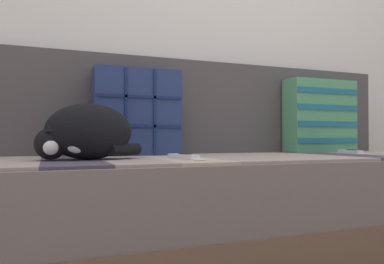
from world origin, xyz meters
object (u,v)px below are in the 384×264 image
at_px(throw_pillow_striped, 320,116).
at_px(game_remote_near, 351,152).
at_px(couch, 239,207).
at_px(sleeping_cat, 85,133).
at_px(throw_pillow_quilted, 137,112).
at_px(game_remote_far, 184,157).

height_order(throw_pillow_striped, game_remote_near, throw_pillow_striped).
xyz_separation_m(couch, sleeping_cat, (-0.65, -0.08, 0.31)).
height_order(throw_pillow_quilted, throw_pillow_striped, throw_pillow_striped).
bearing_deg(couch, game_remote_near, -2.83).
distance_m(sleeping_cat, game_remote_near, 1.26).
height_order(throw_pillow_quilted, game_remote_far, throw_pillow_quilted).
bearing_deg(game_remote_far, throw_pillow_striped, 22.24).
relative_size(throw_pillow_quilted, game_remote_near, 1.94).
distance_m(throw_pillow_quilted, game_remote_near, 1.05).
height_order(throw_pillow_striped, sleeping_cat, throw_pillow_striped).
distance_m(couch, throw_pillow_striped, 0.77).
height_order(couch, throw_pillow_quilted, throw_pillow_quilted).
distance_m(throw_pillow_quilted, throw_pillow_striped, 1.01).
relative_size(throw_pillow_quilted, game_remote_far, 1.83).
relative_size(couch, game_remote_near, 10.76).
height_order(throw_pillow_quilted, sleeping_cat, throw_pillow_quilted).
bearing_deg(throw_pillow_quilted, game_remote_near, -13.02).
xyz_separation_m(couch, throw_pillow_quilted, (-0.40, 0.20, 0.41)).
bearing_deg(couch, game_remote_far, -150.75).
distance_m(throw_pillow_striped, game_remote_far, 1.02).
bearing_deg(game_remote_far, game_remote_near, 9.13).
bearing_deg(sleeping_cat, throw_pillow_striped, 12.62).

